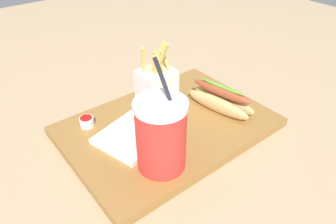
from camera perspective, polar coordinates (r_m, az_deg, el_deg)
The scene contains 7 objects.
ground_plane at distance 0.73m, azimuth -0.00°, elevation -3.87°, with size 2.40×2.40×0.02m, color tan.
food_tray at distance 0.71m, azimuth -0.00°, elevation -2.62°, with size 0.45×0.32×0.02m, color olive.
soda_cup at distance 0.56m, azimuth -1.29°, elevation -4.26°, with size 0.10×0.10×0.22m.
fries_basket at distance 0.75m, azimuth -2.08°, elevation 4.91°, with size 0.08×0.07×0.16m.
hot_dog_1 at distance 0.75m, azimuth 9.54°, elevation 2.25°, with size 0.08×0.17×0.07m.
ketchup_cup_1 at distance 0.71m, azimuth -14.62°, elevation -1.65°, with size 0.03×0.03×0.02m.
napkin_stack at distance 0.67m, azimuth -6.61°, elevation -4.35°, with size 0.13×0.12×0.01m, color white.
Camera 1 is at (-0.35, -0.44, 0.45)m, focal length 33.39 mm.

